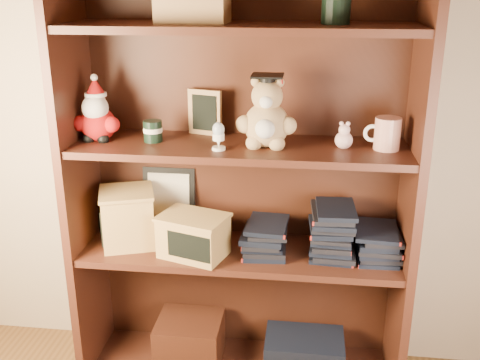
% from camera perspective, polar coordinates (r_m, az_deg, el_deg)
% --- Properties ---
extents(room_envelope, '(3.04, 3.04, 2.51)m').
position_cam_1_polar(room_envelope, '(0.54, -3.54, 12.44)').
color(room_envelope, brown).
rests_on(room_envelope, ground).
extents(bookcase, '(1.20, 0.35, 1.60)m').
position_cam_1_polar(bookcase, '(2.03, 0.10, -0.62)').
color(bookcase, '#401D12').
rests_on(bookcase, ground).
extents(shelf_lower, '(1.14, 0.33, 0.02)m').
position_cam_1_polar(shelf_lower, '(2.08, -0.00, -7.36)').
color(shelf_lower, '#401D12').
rests_on(shelf_lower, ground).
extents(shelf_upper, '(1.14, 0.33, 0.02)m').
position_cam_1_polar(shelf_upper, '(1.93, -0.00, 3.29)').
color(shelf_upper, '#401D12').
rests_on(shelf_upper, ground).
extents(santa_plush, '(0.17, 0.12, 0.24)m').
position_cam_1_polar(santa_plush, '(2.02, -14.34, 6.33)').
color(santa_plush, '#A50F0F').
rests_on(santa_plush, shelf_upper).
extents(teachers_tin, '(0.07, 0.07, 0.07)m').
position_cam_1_polar(teachers_tin, '(1.97, -8.84, 4.96)').
color(teachers_tin, black).
rests_on(teachers_tin, shelf_upper).
extents(chalkboard_plaque, '(0.13, 0.09, 0.16)m').
position_cam_1_polar(chalkboard_plaque, '(2.04, -3.58, 6.81)').
color(chalkboard_plaque, '#9E7547').
rests_on(chalkboard_plaque, shelf_upper).
extents(egg_cup, '(0.04, 0.04, 0.09)m').
position_cam_1_polar(egg_cup, '(1.85, -2.20, 4.58)').
color(egg_cup, white).
rests_on(egg_cup, shelf_upper).
extents(grad_teddy_bear, '(0.20, 0.17, 0.25)m').
position_cam_1_polar(grad_teddy_bear, '(1.88, 2.71, 6.23)').
color(grad_teddy_bear, tan).
rests_on(grad_teddy_bear, shelf_upper).
extents(pink_figurine, '(0.06, 0.06, 0.09)m').
position_cam_1_polar(pink_figurine, '(1.91, 10.51, 4.25)').
color(pink_figurine, beige).
rests_on(pink_figurine, shelf_upper).
extents(teacher_mug, '(0.12, 0.09, 0.11)m').
position_cam_1_polar(teacher_mug, '(1.91, 14.67, 4.58)').
color(teacher_mug, silver).
rests_on(teacher_mug, shelf_upper).
extents(certificate_frame, '(0.20, 0.05, 0.25)m').
position_cam_1_polar(certificate_frame, '(2.19, -7.21, -1.99)').
color(certificate_frame, black).
rests_on(certificate_frame, shelf_lower).
extents(treats_box, '(0.24, 0.24, 0.21)m').
position_cam_1_polar(treats_box, '(2.11, -11.33, -3.72)').
color(treats_box, tan).
rests_on(treats_box, shelf_lower).
extents(pencils_box, '(0.27, 0.23, 0.15)m').
position_cam_1_polar(pencils_box, '(2.00, -4.75, -5.63)').
color(pencils_box, tan).
rests_on(pencils_box, shelf_lower).
extents(book_stack_left, '(0.14, 0.20, 0.11)m').
position_cam_1_polar(book_stack_left, '(2.04, 2.64, -5.78)').
color(book_stack_left, black).
rests_on(book_stack_left, shelf_lower).
extents(book_stack_mid, '(0.14, 0.20, 0.18)m').
position_cam_1_polar(book_stack_mid, '(2.02, 9.33, -5.25)').
color(book_stack_mid, black).
rests_on(book_stack_mid, shelf_lower).
extents(book_stack_right, '(0.14, 0.20, 0.11)m').
position_cam_1_polar(book_stack_right, '(2.05, 13.85, -6.21)').
color(book_stack_right, black).
rests_on(book_stack_right, shelf_lower).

